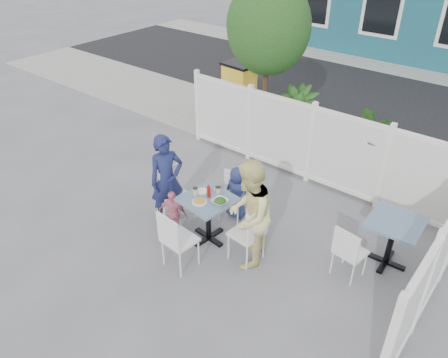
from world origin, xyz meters
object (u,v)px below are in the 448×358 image
Objects in this scene: spare_table at (394,231)px; chair_near at (175,237)px; utility_cabinet at (239,92)px; toddler at (173,213)px; woman at (249,215)px; chair_back at (233,192)px; main_table at (208,208)px; chair_right at (251,231)px; man at (167,180)px; boy at (237,192)px; chair_left at (175,191)px.

chair_near reaches higher than spare_table.
utility_cabinet reaches higher than spare_table.
toddler is at bearing -153.12° from spare_table.
utility_cabinet is 0.78× the size of woman.
utility_cabinet reaches higher than chair_back.
main_table is 0.76m from chair_back.
spare_table is 2.11m from chair_right.
chair_right is (0.85, 0.00, -0.03)m from main_table.
chair_back is 1.16m from man.
woman is (0.88, -0.77, 0.37)m from chair_back.
woman reaches higher than utility_cabinet.
main_table is at bearing 89.11° from boy.
chair_near is 0.62× the size of man.
woman is at bearing -46.03° from utility_cabinet.
spare_table is 0.79× the size of chair_right.
spare_table is (5.10, -2.94, -0.06)m from utility_cabinet.
man is (-0.08, -0.09, 0.24)m from chair_left.
main_table is 0.85m from chair_right.
main_table is 0.64m from toddler.
utility_cabinet is 5.43m from chair_right.
chair_left is 1.65m from woman.
boy reaches higher than toddler.
man reaches higher than main_table.
toddler is at bearing -102.70° from man.
boy is at bearing 42.67° from toddler.
chair_right is at bearing -66.30° from man.
chair_back is (0.74, 0.68, -0.06)m from chair_left.
chair_near is at bearing 90.32° from boy.
boy reaches higher than spare_table.
man is at bearing -62.91° from utility_cabinet.
man is at bearing 122.58° from toddler.
chair_right reaches higher than spare_table.
chair_left is at bearing 92.17° from chair_right.
man is at bearing 95.13° from chair_right.
man is (-0.82, -0.76, 0.30)m from chair_back.
woman reaches higher than chair_near.
chair_back is at bearing 130.67° from chair_left.
chair_left is 1.66m from chair_right.
man is (-3.41, -1.30, 0.19)m from spare_table.
utility_cabinet is 4.27m from boy.
woman is at bearing -11.22° from toddler.
spare_table is 0.46× the size of woman.
utility_cabinet is at bearing 150.10° from spare_table.
chair_back is 1.03× the size of toddler.
boy is (-0.83, 0.82, -0.39)m from woman.
chair_near is (0.06, -0.82, -0.04)m from main_table.
chair_back is 1.57m from chair_near.
chair_near is (-2.46, -2.10, -0.04)m from spare_table.
man is at bearing -159.13° from spare_table.
chair_left is at bearing 107.04° from toddler.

